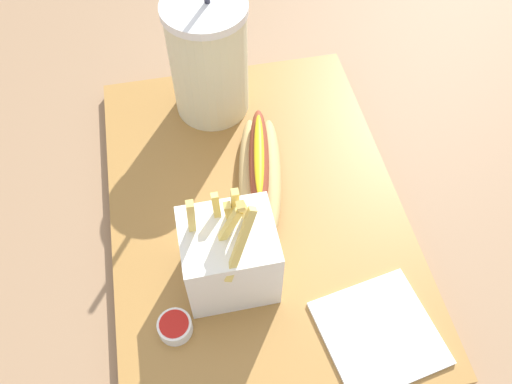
{
  "coord_description": "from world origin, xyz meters",
  "views": [
    {
      "loc": [
        0.34,
        -0.07,
        0.55
      ],
      "look_at": [
        0.0,
        0.0,
        0.05
      ],
      "focal_mm": 36.57,
      "sensor_mm": 36.0,
      "label": 1
    }
  ],
  "objects_px": {
    "soda_cup": "(209,59)",
    "ketchup_cup_1": "(175,326)",
    "fries_basket": "(229,255)",
    "napkin_stack": "(379,333)",
    "hot_dog_1": "(259,170)"
  },
  "relations": [
    {
      "from": "soda_cup",
      "to": "napkin_stack",
      "type": "relative_size",
      "value": 2.26
    },
    {
      "from": "fries_basket",
      "to": "ketchup_cup_1",
      "type": "xyz_separation_m",
      "value": [
        0.05,
        -0.07,
        -0.04
      ]
    },
    {
      "from": "fries_basket",
      "to": "hot_dog_1",
      "type": "distance_m",
      "value": 0.14
    },
    {
      "from": "soda_cup",
      "to": "ketchup_cup_1",
      "type": "distance_m",
      "value": 0.33
    },
    {
      "from": "hot_dog_1",
      "to": "napkin_stack",
      "type": "bearing_deg",
      "value": 20.93
    },
    {
      "from": "soda_cup",
      "to": "hot_dog_1",
      "type": "bearing_deg",
      "value": 14.34
    },
    {
      "from": "soda_cup",
      "to": "hot_dog_1",
      "type": "distance_m",
      "value": 0.16
    },
    {
      "from": "soda_cup",
      "to": "fries_basket",
      "type": "height_order",
      "value": "soda_cup"
    },
    {
      "from": "fries_basket",
      "to": "napkin_stack",
      "type": "height_order",
      "value": "fries_basket"
    },
    {
      "from": "fries_basket",
      "to": "ketchup_cup_1",
      "type": "bearing_deg",
      "value": -54.21
    },
    {
      "from": "soda_cup",
      "to": "fries_basket",
      "type": "bearing_deg",
      "value": -4.34
    },
    {
      "from": "fries_basket",
      "to": "ketchup_cup_1",
      "type": "relative_size",
      "value": 4.63
    },
    {
      "from": "fries_basket",
      "to": "napkin_stack",
      "type": "distance_m",
      "value": 0.17
    },
    {
      "from": "ketchup_cup_1",
      "to": "napkin_stack",
      "type": "xyz_separation_m",
      "value": [
        0.05,
        0.21,
        -0.01
      ]
    },
    {
      "from": "soda_cup",
      "to": "hot_dog_1",
      "type": "height_order",
      "value": "soda_cup"
    }
  ]
}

